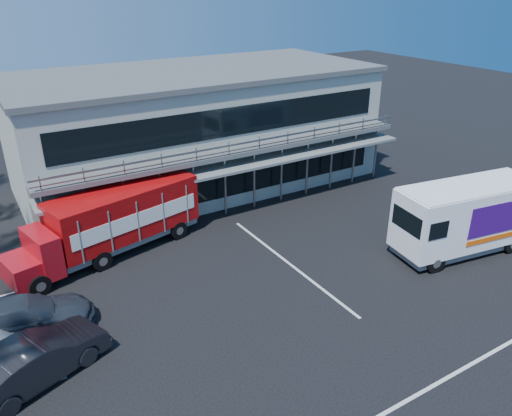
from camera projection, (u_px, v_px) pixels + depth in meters
ground at (291, 309)px, 20.51m from camera, size 120.00×120.00×0.00m
building at (197, 128)px, 31.98m from camera, size 22.40×12.00×7.30m
red_truck at (113, 220)px, 24.05m from camera, size 9.74×4.33×3.20m
white_van at (466, 217)px, 24.12m from camera, size 7.49×3.54×3.51m
parked_car_b at (37, 360)px, 16.60m from camera, size 5.14×3.36×1.60m
parked_car_d at (24, 317)px, 18.80m from camera, size 5.37×2.90×1.48m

